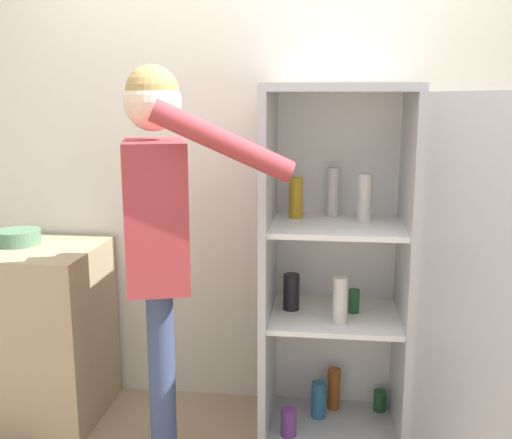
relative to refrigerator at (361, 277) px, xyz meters
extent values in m
cube|color=silver|center=(-0.48, 0.43, 0.45)|extent=(7.00, 0.06, 2.55)
cube|color=#B7BABC|center=(-0.11, 0.09, -0.81)|extent=(0.67, 0.57, 0.04)
cube|color=#B7BABC|center=(-0.11, 0.09, 0.83)|extent=(0.67, 0.57, 0.04)
cube|color=white|center=(-0.11, 0.36, 0.01)|extent=(0.67, 0.03, 1.60)
cube|color=#B7BABC|center=(-0.42, 0.09, 0.01)|extent=(0.04, 0.57, 1.60)
cube|color=#B7BABC|center=(0.21, 0.09, 0.01)|extent=(0.03, 0.57, 1.60)
cube|color=white|center=(-0.11, 0.09, -0.22)|extent=(0.60, 0.50, 0.02)
cube|color=white|center=(-0.11, 0.09, 0.21)|extent=(0.60, 0.50, 0.02)
cube|color=#B7BABC|center=(0.35, -0.50, 0.01)|extent=(0.26, 0.64, 1.60)
cylinder|color=beige|center=(-0.13, 0.26, 0.34)|extent=(0.06, 0.06, 0.23)
cylinder|color=#1E5123|center=(0.14, 0.26, -0.74)|extent=(0.06, 0.06, 0.11)
cylinder|color=#723884|center=(-0.31, -0.03, -0.72)|extent=(0.08, 0.08, 0.13)
cylinder|color=#B78C1E|center=(-0.31, 0.19, 0.32)|extent=(0.07, 0.07, 0.19)
cylinder|color=beige|center=(0.01, 0.13, 0.33)|extent=(0.07, 0.07, 0.23)
cylinder|color=teal|center=(-0.18, 0.16, -0.70)|extent=(0.07, 0.07, 0.18)
cylinder|color=#9E4C19|center=(-0.10, 0.25, -0.68)|extent=(0.07, 0.07, 0.22)
cylinder|color=#1E5123|center=(-0.02, 0.11, -0.16)|extent=(0.05, 0.05, 0.11)
cylinder|color=black|center=(-0.32, 0.12, -0.13)|extent=(0.08, 0.08, 0.17)
cylinder|color=beige|center=(-0.09, -0.03, -0.10)|extent=(0.07, 0.07, 0.22)
cylinder|color=#384770|center=(-0.88, -0.16, -0.40)|extent=(0.11, 0.11, 0.85)
cylinder|color=#384770|center=(-0.83, -0.33, -0.40)|extent=(0.11, 0.11, 0.85)
cube|color=#9E3338|center=(-0.86, -0.25, 0.32)|extent=(0.36, 0.49, 0.60)
sphere|color=beige|center=(-0.86, -0.25, 0.77)|extent=(0.23, 0.23, 0.23)
sphere|color=#AD894C|center=(-0.86, -0.25, 0.81)|extent=(0.21, 0.21, 0.21)
cylinder|color=#9E3338|center=(-0.93, -0.01, 0.29)|extent=(0.09, 0.09, 0.56)
cylinder|color=#9E3338|center=(-0.54, -0.41, 0.63)|extent=(0.55, 0.24, 0.32)
cube|color=tan|center=(-1.57, 0.09, -0.38)|extent=(0.59, 0.58, 0.89)
cylinder|color=#517F5B|center=(-1.69, 0.14, 0.10)|extent=(0.22, 0.22, 0.07)
camera|label=1|loc=(-0.15, -2.61, 0.79)|focal=42.00mm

